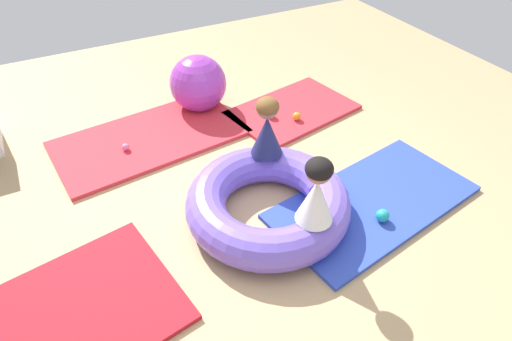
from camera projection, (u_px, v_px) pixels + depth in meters
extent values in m
plane|color=tan|center=(258.00, 222.00, 3.50)|extent=(8.00, 8.00, 0.00)
cube|color=#2D47B7|center=(373.00, 202.00, 3.65)|extent=(1.85, 1.14, 0.04)
cube|color=red|center=(150.00, 138.00, 4.36)|extent=(1.92, 1.16, 0.04)
cube|color=red|center=(292.00, 110.00, 4.77)|extent=(1.43, 1.07, 0.04)
cube|color=#B21923|center=(56.00, 324.00, 2.78)|extent=(1.68, 1.28, 0.04)
torus|color=#7056D1|center=(268.00, 203.00, 3.44)|extent=(1.29, 1.29, 0.31)
cone|color=white|center=(316.00, 200.00, 2.98)|extent=(0.29, 0.29, 0.35)
sphere|color=#936647|center=(319.00, 171.00, 2.82)|extent=(0.17, 0.17, 0.17)
ellipsoid|color=black|center=(319.00, 169.00, 2.81)|extent=(0.19, 0.19, 0.15)
cone|color=navy|center=(267.00, 135.00, 3.58)|extent=(0.33, 0.33, 0.35)
sphere|color=#936647|center=(267.00, 108.00, 3.42)|extent=(0.17, 0.17, 0.17)
ellipsoid|color=brown|center=(267.00, 106.00, 3.41)|extent=(0.19, 0.19, 0.15)
sphere|color=pink|center=(125.00, 147.00, 4.15)|extent=(0.07, 0.07, 0.07)
sphere|color=red|center=(271.00, 114.00, 4.59)|extent=(0.09, 0.09, 0.09)
sphere|color=orange|center=(297.00, 116.00, 4.56)|extent=(0.09, 0.09, 0.09)
sphere|color=teal|center=(383.00, 216.00, 3.42)|extent=(0.11, 0.11, 0.11)
sphere|color=green|center=(331.00, 197.00, 3.61)|extent=(0.09, 0.09, 0.09)
sphere|color=blue|center=(298.00, 228.00, 3.34)|extent=(0.08, 0.08, 0.08)
sphere|color=purple|center=(198.00, 84.00, 4.65)|extent=(0.60, 0.60, 0.60)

